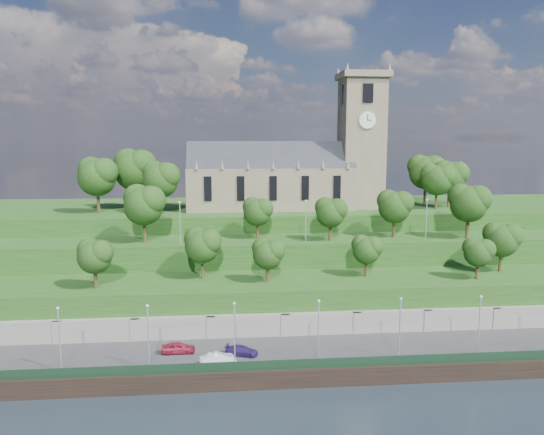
{
  "coord_description": "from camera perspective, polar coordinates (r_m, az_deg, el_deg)",
  "views": [
    {
      "loc": [
        -12.95,
        -57.3,
        28.65
      ],
      "look_at": [
        -5.1,
        30.0,
        15.5
      ],
      "focal_mm": 35.0,
      "sensor_mm": 36.0,
      "label": 1
    }
  ],
  "objects": [
    {
      "name": "fence",
      "position": [
        64.8,
        7.08,
        -15.24
      ],
      "size": [
        160.0,
        0.1,
        1.2
      ],
      "primitive_type": "cube",
      "color": "black",
      "rests_on": "promenade"
    },
    {
      "name": "car_right",
      "position": [
        67.75,
        -3.27,
        -14.1
      ],
      "size": [
        4.42,
        2.86,
        1.19
      ],
      "primitive_type": "imported",
      "rotation": [
        0.0,
        0.0,
        1.26
      ],
      "color": "#251752",
      "rests_on": "promenade"
    },
    {
      "name": "quay_wall",
      "position": [
        64.84,
        7.19,
        -16.68
      ],
      "size": [
        160.0,
        0.5,
        2.2
      ],
      "primitive_type": "cube",
      "color": "black",
      "rests_on": "ground"
    },
    {
      "name": "hilltop",
      "position": [
        110.13,
        1.71,
        -2.54
      ],
      "size": [
        160.0,
        32.0,
        15.0
      ],
      "primitive_type": "cube",
      "color": "#1D4216",
      "rests_on": "ground"
    },
    {
      "name": "church",
      "position": [
        104.37,
        2.44,
        5.16
      ],
      "size": [
        38.6,
        12.35,
        27.6
      ],
      "color": "#685D49",
      "rests_on": "hilltop"
    },
    {
      "name": "car_middle",
      "position": [
        65.47,
        -5.86,
        -14.87
      ],
      "size": [
        4.45,
        2.45,
        1.39
      ],
      "primitive_type": "imported",
      "rotation": [
        0.0,
        0.0,
        1.81
      ],
      "color": "silver",
      "rests_on": "promenade"
    },
    {
      "name": "lamp_posts_upper",
      "position": [
        85.24,
        3.65,
        -0.01
      ],
      "size": [
        40.36,
        0.36,
        6.84
      ],
      "color": "#B2B2B7",
      "rests_on": "embankment_upper"
    },
    {
      "name": "trees_lower",
      "position": [
        78.5,
        5.16,
        -3.14
      ],
      "size": [
        66.29,
        8.96,
        7.77
      ],
      "color": "#342814",
      "rests_on": "embankment_lower"
    },
    {
      "name": "ground",
      "position": [
        65.36,
        7.16,
        -17.54
      ],
      "size": [
        320.0,
        320.0,
        0.0
      ],
      "primitive_type": "plane",
      "color": "black",
      "rests_on": "ground"
    },
    {
      "name": "car_left",
      "position": [
        69.24,
        -10.05,
        -13.6
      ],
      "size": [
        4.2,
        1.72,
        1.43
      ],
      "primitive_type": "imported",
      "rotation": [
        0.0,
        0.0,
        1.58
      ],
      "color": "maroon",
      "rests_on": "promenade"
    },
    {
      "name": "embankment_lower",
      "position": [
        80.28,
        4.45,
        -9.37
      ],
      "size": [
        160.0,
        12.0,
        8.0
      ],
      "primitive_type": "cube",
      "color": "#1D4216",
      "rests_on": "ground"
    },
    {
      "name": "lamp_posts_promenade",
      "position": [
        64.71,
        5.02,
        -11.55
      ],
      "size": [
        60.36,
        0.36,
        7.73
      ],
      "color": "#B2B2B7",
      "rests_on": "promenade"
    },
    {
      "name": "embankment_upper",
      "position": [
        90.16,
        3.3,
        -6.03
      ],
      "size": [
        160.0,
        10.0,
        12.0
      ],
      "primitive_type": "cube",
      "color": "#1D4216",
      "rests_on": "ground"
    },
    {
      "name": "promenade",
      "position": [
        70.28,
        6.1,
        -14.69
      ],
      "size": [
        160.0,
        12.0,
        2.0
      ],
      "primitive_type": "cube",
      "color": "#2D2D30",
      "rests_on": "ground"
    },
    {
      "name": "trees_upper",
      "position": [
        87.38,
        5.04,
        1.36
      ],
      "size": [
        60.26,
        8.39,
        9.42
      ],
      "color": "#342814",
      "rests_on": "embankment_upper"
    },
    {
      "name": "trees_hilltop",
      "position": [
        102.76,
        -0.89,
        4.81
      ],
      "size": [
        74.91,
        16.65,
        11.67
      ],
      "color": "#342814",
      "rests_on": "hilltop"
    },
    {
      "name": "retaining_wall",
      "position": [
        75.17,
        5.22,
        -11.86
      ],
      "size": [
        160.0,
        2.1,
        5.0
      ],
      "color": "slate",
      "rests_on": "ground"
    }
  ]
}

